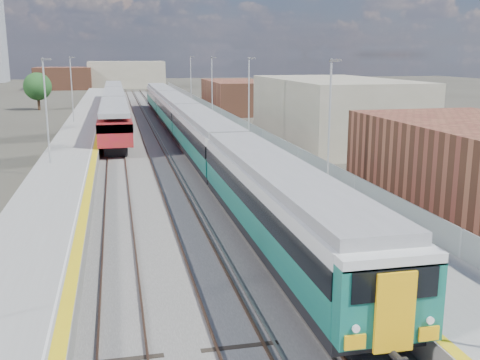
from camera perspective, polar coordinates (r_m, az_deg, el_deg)
name	(u,v)px	position (r m, az deg, el deg)	size (l,w,h in m)	color
ground	(170,140)	(59.14, -7.17, 4.02)	(320.00, 320.00, 0.00)	#47443A
ballast_bed	(146,137)	(61.45, -9.49, 4.30)	(10.50, 155.00, 0.06)	#565451
tracks	(151,134)	(63.13, -9.03, 4.60)	(8.96, 160.00, 0.17)	#4C3323
platform_right	(215,131)	(62.21, -2.54, 5.03)	(4.70, 155.00, 8.52)	slate
platform_left	(81,135)	(61.40, -15.87, 4.44)	(4.30, 155.00, 8.52)	slate
buildings	(59,46)	(147.41, -17.91, 12.78)	(72.00, 185.50, 40.00)	brown
green_train	(188,121)	(55.62, -5.35, 5.99)	(3.05, 84.93, 3.36)	black
red_train	(114,104)	(78.42, -12.66, 7.58)	(3.04, 61.51, 3.83)	black
tree_c	(38,86)	(96.57, -19.88, 8.92)	(4.42, 4.42, 5.99)	#382619
tree_d	(297,92)	(84.25, 5.84, 8.86)	(3.89, 3.89, 5.28)	#382619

